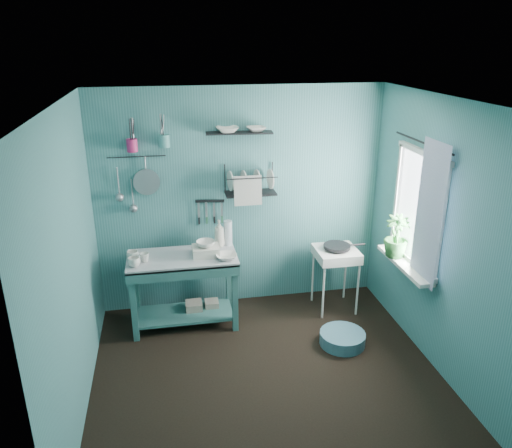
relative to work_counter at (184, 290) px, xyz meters
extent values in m
plane|color=black|center=(0.70, -1.07, -0.40)|extent=(3.20, 3.20, 0.00)
plane|color=silver|center=(0.70, -1.07, 2.10)|extent=(3.20, 3.20, 0.00)
plane|color=#366C6E|center=(0.70, 0.43, 0.85)|extent=(3.20, 0.00, 3.20)
plane|color=#366C6E|center=(0.70, -2.57, 0.85)|extent=(3.20, 0.00, 3.20)
plane|color=#366C6E|center=(-0.90, -1.07, 0.85)|extent=(0.00, 3.00, 3.00)
plane|color=#366C6E|center=(2.30, -1.07, 0.85)|extent=(0.00, 3.00, 3.00)
cube|color=#2D5E5C|center=(0.00, 0.00, 0.00)|extent=(1.21, 0.73, 0.81)
imported|color=silver|center=(-0.48, -0.16, 0.45)|extent=(0.12, 0.12, 0.10)
imported|color=silver|center=(-0.38, -0.06, 0.45)|extent=(0.14, 0.14, 0.09)
imported|color=silver|center=(-0.50, 0.00, 0.45)|extent=(0.17, 0.17, 0.10)
cube|color=beige|center=(0.25, -0.02, 0.45)|extent=(0.28, 0.22, 0.10)
imported|color=silver|center=(0.25, -0.02, 0.53)|extent=(0.20, 0.19, 0.06)
imported|color=beige|center=(0.42, 0.20, 0.55)|extent=(0.11, 0.12, 0.30)
cylinder|color=silver|center=(0.52, 0.22, 0.54)|extent=(0.09, 0.09, 0.28)
imported|color=silver|center=(0.45, -0.15, 0.43)|extent=(0.22, 0.22, 0.05)
cube|color=silver|center=(1.71, 0.03, -0.04)|extent=(0.53, 0.53, 0.74)
cylinder|color=black|center=(1.71, 0.03, 0.37)|extent=(0.30, 0.30, 0.03)
cube|color=black|center=(0.35, 0.40, 0.86)|extent=(0.32, 0.07, 0.03)
cube|color=black|center=(0.79, 0.30, 1.11)|extent=(0.57, 0.28, 0.32)
cube|color=black|center=(0.67, 0.33, 1.62)|extent=(0.71, 0.24, 0.01)
imported|color=silver|center=(0.55, 0.33, 1.68)|extent=(0.24, 0.24, 0.06)
imported|color=silver|center=(0.85, 0.33, 1.62)|extent=(0.22, 0.22, 0.05)
cylinder|color=#B8215D|center=(-0.43, 0.35, 1.52)|extent=(0.11, 0.11, 0.13)
cylinder|color=teal|center=(-0.10, 0.35, 1.56)|extent=(0.11, 0.11, 0.13)
cylinder|color=#94969B|center=(-0.32, 0.38, 1.12)|extent=(0.28, 0.03, 0.28)
cylinder|color=#94969B|center=(-0.61, 0.39, 1.14)|extent=(0.01, 0.01, 0.30)
cylinder|color=#94969B|center=(-0.47, 0.39, 1.01)|extent=(0.01, 0.01, 0.30)
cylinder|color=black|center=(-0.40, 0.40, 1.39)|extent=(0.60, 0.01, 0.01)
plane|color=white|center=(2.28, -0.62, 1.00)|extent=(0.00, 1.10, 1.10)
cube|color=silver|center=(2.20, -0.62, 0.41)|extent=(0.16, 0.95, 0.04)
plane|color=silver|center=(2.22, -0.92, 1.05)|extent=(0.00, 1.35, 1.35)
cylinder|color=black|center=(2.24, -0.62, 1.65)|extent=(0.02, 1.05, 0.02)
imported|color=#29662D|center=(2.17, -0.46, 0.65)|extent=(0.30, 0.30, 0.45)
cube|color=gray|center=(0.10, 0.05, -0.29)|extent=(0.18, 0.18, 0.22)
cube|color=gray|center=(0.30, 0.08, -0.30)|extent=(0.15, 0.15, 0.20)
cylinder|color=#406C7E|center=(1.56, -0.70, -0.34)|extent=(0.47, 0.47, 0.13)
camera|label=1|loc=(-0.12, -4.83, 2.57)|focal=35.00mm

